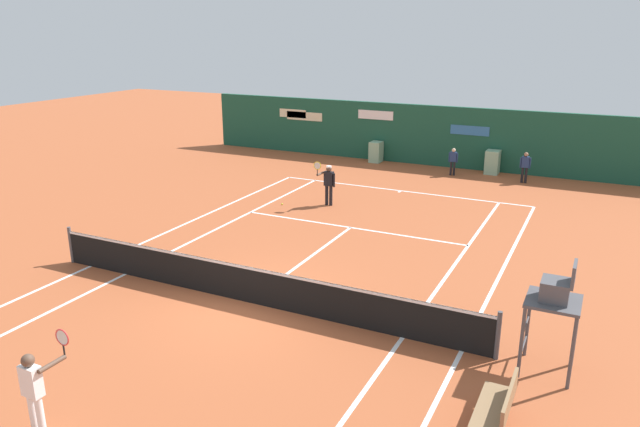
{
  "coord_description": "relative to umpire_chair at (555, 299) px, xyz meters",
  "views": [
    {
      "loc": [
        7.48,
        -11.26,
        6.51
      ],
      "look_at": [
        -0.51,
        5.09,
        0.8
      ],
      "focal_mm": 33.41,
      "sensor_mm": 36.0,
      "label": 1
    }
  ],
  "objects": [
    {
      "name": "player_on_baseline",
      "position": [
        -8.78,
        8.49,
        -0.63
      ],
      "size": [
        0.64,
        0.64,
        1.78
      ],
      "rotation": [
        0.0,
        0.0,
        3.12
      ],
      "color": "black",
      "rests_on": "ground_plane"
    },
    {
      "name": "ball_kid_centre_post",
      "position": [
        -2.58,
        15.38,
        -0.79
      ],
      "size": [
        0.45,
        0.21,
        1.35
      ],
      "rotation": [
        0.0,
        0.0,
        3.27
      ],
      "color": "black",
      "rests_on": "ground_plane"
    },
    {
      "name": "ground_plane",
      "position": [
        -6.97,
        0.61,
        -1.57
      ],
      "size": [
        80.0,
        80.0,
        0.01
      ],
      "color": "#A8512D"
    },
    {
      "name": "tennis_net",
      "position": [
        -6.97,
        0.03,
        -1.06
      ],
      "size": [
        12.1,
        0.1,
        1.07
      ],
      "color": "#4C4C51",
      "rests_on": "ground_plane"
    },
    {
      "name": "sponsor_back_wall",
      "position": [
        -6.98,
        17.0,
        -0.15
      ],
      "size": [
        25.0,
        1.02,
        2.92
      ],
      "color": "#194C38",
      "rests_on": "ground_plane"
    },
    {
      "name": "player_bench",
      "position": [
        -0.55,
        -2.32,
        -1.06
      ],
      "size": [
        0.54,
        1.43,
        0.88
      ],
      "rotation": [
        0.0,
        0.0,
        1.57
      ],
      "color": "#38383D",
      "rests_on": "ground_plane"
    },
    {
      "name": "umpire_chair",
      "position": [
        0.0,
        0.0,
        0.0
      ],
      "size": [
        1.0,
        1.0,
        2.35
      ],
      "rotation": [
        0.0,
        0.0,
        1.57
      ],
      "color": "#47474C",
      "rests_on": "ground_plane"
    },
    {
      "name": "tennis_ball_near_service_line",
      "position": [
        -10.39,
        7.76,
        -1.54
      ],
      "size": [
        0.07,
        0.07,
        0.07
      ],
      "primitive_type": "sphere",
      "color": "#CCE033",
      "rests_on": "ground_plane"
    },
    {
      "name": "player_near_side",
      "position": [
        -7.36,
        -5.73,
        -0.66
      ],
      "size": [
        0.62,
        0.64,
        1.78
      ],
      "rotation": [
        0.0,
        0.0,
        -0.01
      ],
      "color": "white",
      "rests_on": "ground_plane"
    },
    {
      "name": "ball_kid_left_post",
      "position": [
        -5.73,
        15.38,
        -0.84
      ],
      "size": [
        0.42,
        0.18,
        1.26
      ],
      "rotation": [
        0.0,
        0.0,
        3.23
      ],
      "color": "black",
      "rests_on": "ground_plane"
    }
  ]
}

